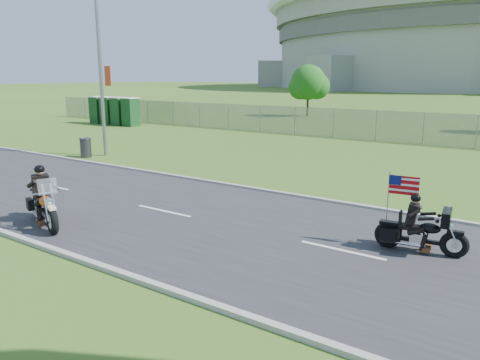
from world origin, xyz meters
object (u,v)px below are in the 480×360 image
Objects in this scene: porta_toilet_a at (131,113)px; trash_can at (86,148)px; motorcycle_follow at (420,233)px; porta_toilet_d at (98,110)px; porta_toilet_c at (108,111)px; porta_toilet_b at (119,112)px; streetlight at (103,47)px; motorcycle_lead at (44,207)px.

trash_can is at bearing -51.27° from porta_toilet_a.
porta_toilet_d is at bearing 146.10° from motorcycle_follow.
porta_toilet_c is at bearing 0.00° from porta_toilet_d.
porta_toilet_a is 1.40m from porta_toilet_b.
porta_toilet_a is at bearing 128.73° from trash_can.
streetlight is at bearing -43.35° from porta_toilet_b.
porta_toilet_c is at bearing 180.00° from porta_toilet_a.
trash_can is (12.36, -11.92, -0.66)m from porta_toilet_c.
streetlight is 5.29m from trash_can.
motorcycle_follow is 18.47m from trash_can.
porta_toilet_c is 0.91× the size of motorcycle_lead.
porta_toilet_d is at bearing 180.00° from porta_toilet_c.
porta_toilet_d is 2.33× the size of trash_can.
porta_toilet_d is (-14.22, 10.78, -4.49)m from streetlight.
motorcycle_follow is (9.41, 3.95, -0.05)m from motorcycle_lead.
porta_toilet_a is 2.33× the size of trash_can.
porta_toilet_b is at bearing 0.00° from porta_toilet_d.
motorcycle_lead is 11.76m from trash_can.
trash_can is at bearing 160.07° from motorcycle_follow.
porta_toilet_d is 35.58m from motorcycle_follow.
porta_toilet_a is at bearing 0.00° from porta_toilet_c.
porta_toilet_b reaches higher than trash_can.
porta_toilet_d is at bearing 159.89° from motorcycle_lead.
porta_toilet_c reaches higher than trash_can.
streetlight reaches higher than porta_toilet_b.
trash_can is (9.56, -11.92, -0.66)m from porta_toilet_a.
porta_toilet_b is 2.33× the size of trash_can.
porta_toilet_b is at bearing 132.60° from trash_can.
streetlight is 19.02m from motorcycle_follow.
streetlight is at bearing 153.25° from motorcycle_lead.
motorcycle_follow is at bearing -16.56° from streetlight.
motorcycle_follow is at bearing -30.12° from porta_toilet_a.
motorcycle_lead is at bearing -43.00° from trash_can.
porta_toilet_b is 2.80m from porta_toilet_d.
porta_toilet_c and porta_toilet_d have the same top height.
streetlight is at bearing -47.09° from porta_toilet_a.
streetlight reaches higher than motorcycle_lead.
porta_toilet_d reaches higher than trash_can.
porta_toilet_b is (-1.40, 0.00, 0.00)m from porta_toilet_a.
porta_toilet_b is at bearing 180.00° from porta_toilet_a.
porta_toilet_b is at bearing 156.07° from motorcycle_lead.
porta_toilet_b is 1.05× the size of motorcycle_follow.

